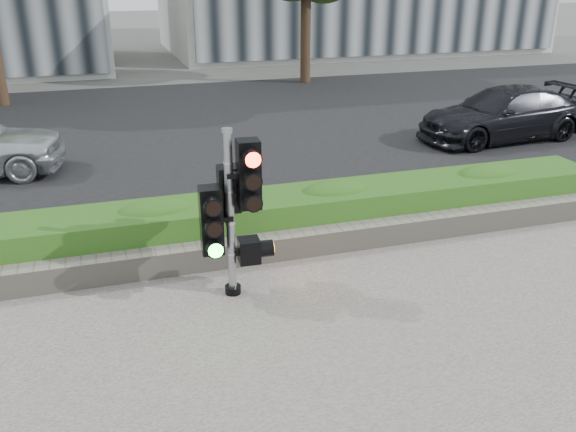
{
  "coord_description": "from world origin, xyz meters",
  "views": [
    {
      "loc": [
        -1.84,
        -5.58,
        3.82
      ],
      "look_at": [
        0.12,
        0.6,
        1.19
      ],
      "focal_mm": 38.0,
      "sensor_mm": 36.0,
      "label": 1
    }
  ],
  "objects": [
    {
      "name": "car_dark",
      "position": [
        7.38,
        6.54,
        0.63
      ],
      "size": [
        4.32,
        2.0,
        1.22
      ],
      "primitive_type": "imported",
      "rotation": [
        0.0,
        0.0,
        -1.5
      ],
      "color": "black",
      "rests_on": "road"
    },
    {
      "name": "ground",
      "position": [
        0.0,
        0.0,
        0.0
      ],
      "size": [
        120.0,
        120.0,
        0.0
      ],
      "primitive_type": "plane",
      "color": "#51514C",
      "rests_on": "ground"
    },
    {
      "name": "stone_wall",
      "position": [
        0.0,
        1.9,
        0.2
      ],
      "size": [
        12.0,
        0.32,
        0.34
      ],
      "primitive_type": "cube",
      "color": "gray",
      "rests_on": "sidewalk"
    },
    {
      "name": "hedge",
      "position": [
        0.0,
        2.55,
        0.37
      ],
      "size": [
        12.0,
        1.0,
        0.68
      ],
      "primitive_type": "cube",
      "color": "#4E982E",
      "rests_on": "sidewalk"
    },
    {
      "name": "traffic_signal",
      "position": [
        -0.42,
        1.11,
        1.2
      ],
      "size": [
        0.74,
        0.55,
        2.12
      ],
      "rotation": [
        0.0,
        0.0,
        -0.06
      ],
      "color": "black",
      "rests_on": "sidewalk"
    },
    {
      "name": "road",
      "position": [
        0.0,
        10.0,
        0.01
      ],
      "size": [
        60.0,
        13.0,
        0.02
      ],
      "primitive_type": "cube",
      "color": "black",
      "rests_on": "ground"
    },
    {
      "name": "curb",
      "position": [
        0.0,
        3.15,
        0.06
      ],
      "size": [
        60.0,
        0.25,
        0.12
      ],
      "primitive_type": "cube",
      "color": "gray",
      "rests_on": "ground"
    }
  ]
}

